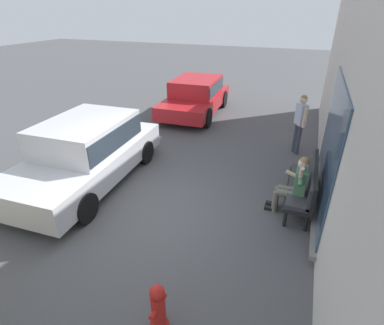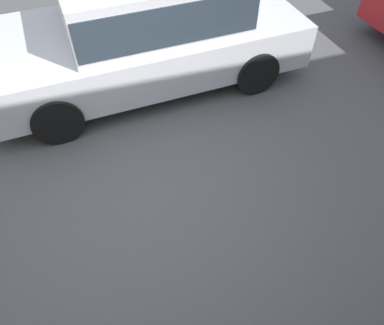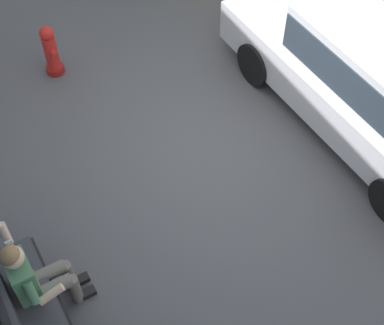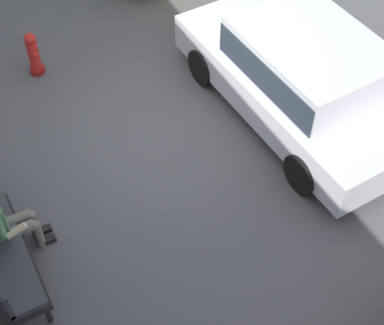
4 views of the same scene
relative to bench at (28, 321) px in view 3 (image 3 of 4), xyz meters
The scene contains 4 objects.
ground_plane 3.24m from the bench, 65.27° to the right, with size 60.00×60.00×0.00m, color #4C4C4F.
bench is the anchor object (origin of this frame).
person_on_phone 0.43m from the bench, 33.19° to the right, with size 0.73×0.74×1.31m.
fire_hydrant 4.03m from the bench, 23.77° to the right, with size 0.38×0.26×0.81m.
Camera 3 is at (-4.04, 2.60, 5.96)m, focal length 55.00 mm.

